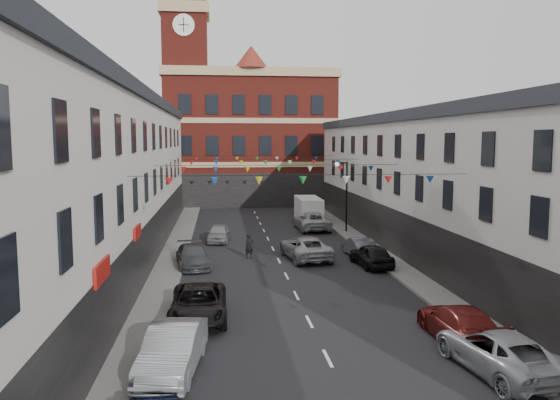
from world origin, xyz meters
name	(u,v)px	position (x,y,z in m)	size (l,w,h in m)	color
ground	(286,276)	(0.00, 0.00, 0.00)	(160.00, 160.00, 0.00)	black
pavement_left	(168,270)	(-6.90, 2.00, 0.07)	(1.80, 64.00, 0.15)	#605E5B
pavement_right	(392,264)	(6.90, 2.00, 0.07)	(1.80, 64.00, 0.15)	#605E5B
terrace_left	(75,184)	(-11.78, 1.00, 5.35)	(8.40, 56.00, 10.70)	silver
terrace_right	(477,189)	(11.78, 1.00, 4.85)	(8.40, 56.00, 9.70)	#B9B7AD
civic_building	(249,137)	(0.00, 37.95, 8.14)	(20.60, 13.30, 18.50)	maroon
clock_tower	(186,79)	(-7.50, 35.00, 14.93)	(5.60, 5.60, 30.00)	maroon
distant_hill	(218,157)	(-4.00, 62.00, 5.00)	(40.00, 14.00, 10.00)	#2F4A22
street_lamp	(344,187)	(6.55, 14.00, 3.90)	(1.10, 0.36, 6.00)	black
car_left_b	(173,349)	(-5.40, -12.53, 0.79)	(1.66, 4.77, 1.57)	gray
car_left_c	(199,304)	(-4.74, -7.24, 0.72)	(2.41, 5.22, 1.45)	black
car_left_d	(193,256)	(-5.46, 2.96, 0.67)	(1.87, 4.61, 1.34)	#3C3F43
car_left_e	(218,233)	(-3.89, 11.21, 0.67)	(1.59, 3.95, 1.35)	gray
car_right_b	(498,351)	(5.50, -13.68, 0.72)	(2.38, 5.16, 1.44)	#A6A8AE
car_right_c	(459,324)	(5.38, -10.94, 0.73)	(2.03, 5.00, 1.45)	maroon
car_right_d	(371,255)	(5.50, 1.78, 0.71)	(1.69, 4.19, 1.43)	black
car_right_e	(359,247)	(5.50, 4.69, 0.66)	(1.39, 3.98, 1.31)	#4F5057
car_right_f	(312,221)	(4.18, 16.00, 0.79)	(2.61, 5.66, 1.57)	#ABAEB0
moving_car	(305,248)	(1.80, 4.41, 0.76)	(2.51, 5.45, 1.51)	#A5A6AC
white_van	(308,210)	(4.60, 20.17, 1.19)	(2.07, 5.39, 2.38)	white
pedestrian	(249,246)	(-1.86, 4.92, 0.82)	(0.60, 0.39, 1.64)	black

